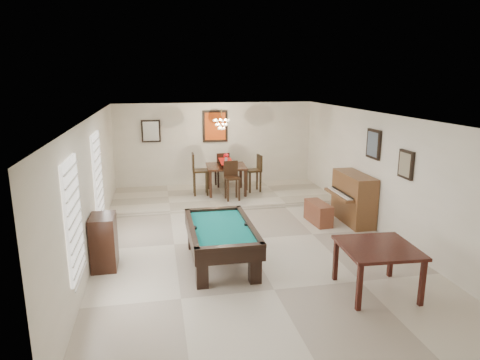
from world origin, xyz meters
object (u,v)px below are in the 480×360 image
object	(u,v)px
flower_vase	(226,157)
chandelier	(221,120)
upright_piano	(348,198)
dining_table	(226,177)
piano_bench	(318,213)
dining_chair_north	(222,169)
square_table	(376,269)
apothecary_chest	(104,242)
dining_chair_west	(200,174)
dining_chair_east	(254,173)
pool_table	(221,245)
dining_chair_south	(232,181)

from	to	relation	value
flower_vase	chandelier	world-z (taller)	chandelier
upright_piano	chandelier	size ratio (longest dim) A/B	2.32
dining_table	chandelier	world-z (taller)	chandelier
piano_bench	dining_chair_north	distance (m)	3.88
square_table	chandelier	world-z (taller)	chandelier
dining_chair_north	chandelier	bearing A→B (deg)	74.99
apothecary_chest	chandelier	xyz separation A→B (m)	(2.76, 4.04, 1.71)
square_table	dining_chair_north	xyz separation A→B (m)	(-1.43, 6.75, 0.25)
dining_chair_west	dining_chair_east	world-z (taller)	dining_chair_west
pool_table	dining_chair_north	size ratio (longest dim) A/B	2.04
pool_table	dining_chair_south	distance (m)	3.81
upright_piano	dining_chair_south	world-z (taller)	upright_piano
flower_vase	chandelier	size ratio (longest dim) A/B	0.38
dining_chair_west	chandelier	xyz separation A→B (m)	(0.59, -0.10, 1.49)
pool_table	chandelier	bearing A→B (deg)	80.89
apothecary_chest	dining_chair_north	world-z (taller)	dining_chair_north
piano_bench	flower_vase	world-z (taller)	flower_vase
pool_table	upright_piano	distance (m)	3.71
dining_table	dining_chair_east	size ratio (longest dim) A/B	1.03
piano_bench	dining_chair_north	bearing A→B (deg)	116.97
dining_chair_north	piano_bench	bearing A→B (deg)	110.39
upright_piano	chandelier	distance (m)	3.99
dining_chair_east	dining_chair_west	bearing A→B (deg)	-93.15
pool_table	upright_piano	bearing A→B (deg)	27.58
upright_piano	apothecary_chest	size ratio (longest dim) A/B	1.44
piano_bench	apothecary_chest	bearing A→B (deg)	-161.87
chandelier	dining_chair_north	bearing A→B (deg)	81.57
dining_chair_north	dining_chair_west	distance (m)	1.10
piano_bench	dining_chair_north	size ratio (longest dim) A/B	0.85
square_table	dining_chair_north	world-z (taller)	dining_chair_north
square_table	dining_chair_north	size ratio (longest dim) A/B	1.09
upright_piano	piano_bench	xyz separation A→B (m)	(-0.70, 0.06, -0.33)
dining_table	dining_chair_north	xyz separation A→B (m)	(-0.01, 0.78, 0.07)
apothecary_chest	dining_chair_west	xyz separation A→B (m)	(2.17, 4.14, 0.22)
square_table	upright_piano	distance (m)	3.41
pool_table	dining_table	bearing A→B (deg)	79.38
pool_table	upright_piano	world-z (taller)	upright_piano
square_table	flower_vase	world-z (taller)	flower_vase
square_table	upright_piano	size ratio (longest dim) A/B	0.81
piano_bench	dining_chair_west	xyz separation A→B (m)	(-2.48, 2.62, 0.46)
dining_chair_north	pool_table	bearing A→B (deg)	74.41
dining_chair_south	dining_chair_west	world-z (taller)	dining_chair_west
square_table	dining_table	xyz separation A→B (m)	(-1.42, 5.97, 0.18)
dining_table	square_table	bearing A→B (deg)	-76.64
piano_bench	dining_table	size ratio (longest dim) A/B	0.81
apothecary_chest	dining_table	size ratio (longest dim) A/B	0.88
square_table	dining_table	bearing A→B (deg)	103.36
square_table	piano_bench	world-z (taller)	square_table
dining_chair_west	upright_piano	bearing A→B (deg)	-128.22
chandelier	upright_piano	bearing A→B (deg)	-44.83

